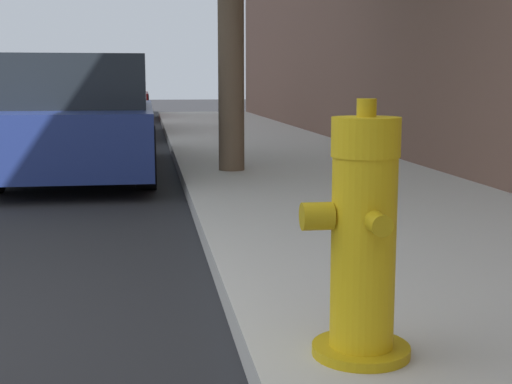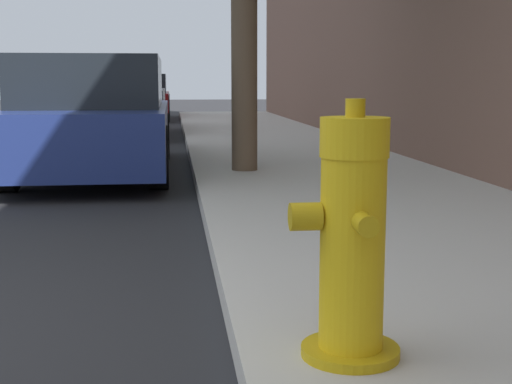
{
  "view_description": "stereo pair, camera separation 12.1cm",
  "coord_description": "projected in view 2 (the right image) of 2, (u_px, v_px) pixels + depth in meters",
  "views": [
    {
      "loc": [
        1.69,
        -2.58,
        1.09
      ],
      "look_at": [
        2.22,
        0.95,
        0.53
      ],
      "focal_mm": 50.0,
      "sensor_mm": 36.0,
      "label": 1
    },
    {
      "loc": [
        1.81,
        -2.59,
        1.09
      ],
      "look_at": [
        2.22,
        0.95,
        0.53
      ],
      "focal_mm": 50.0,
      "sensor_mm": 36.0,
      "label": 2
    }
  ],
  "objects": [
    {
      "name": "fire_hydrant",
      "position": [
        351.0,
        242.0,
        2.46
      ],
      "size": [
        0.39,
        0.4,
        0.9
      ],
      "color": "#C39C11",
      "rests_on": "sidewalk_slab"
    },
    {
      "name": "parked_car_mid",
      "position": [
        122.0,
        100.0,
        14.21
      ],
      "size": [
        1.71,
        3.96,
        1.5
      ],
      "color": "#4C5156",
      "rests_on": "ground_plane"
    },
    {
      "name": "parked_car_near",
      "position": [
        96.0,
        118.0,
        8.4
      ],
      "size": [
        1.7,
        4.52,
        1.36
      ],
      "color": "navy",
      "rests_on": "ground_plane"
    },
    {
      "name": "parked_car_far",
      "position": [
        138.0,
        97.0,
        20.22
      ],
      "size": [
        1.75,
        4.29,
        1.28
      ],
      "color": "maroon",
      "rests_on": "ground_plane"
    }
  ]
}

